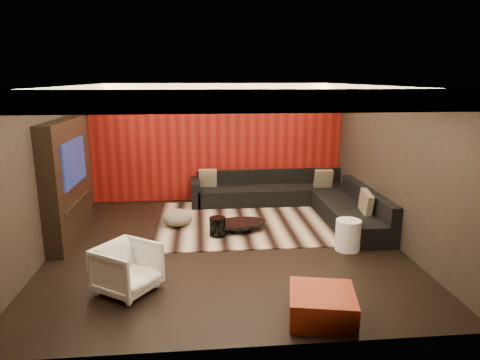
{
  "coord_description": "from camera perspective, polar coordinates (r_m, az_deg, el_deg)",
  "views": [
    {
      "loc": [
        -0.45,
        -7.16,
        2.92
      ],
      "look_at": [
        0.3,
        0.6,
        1.05
      ],
      "focal_mm": 32.0,
      "sensor_mm": 36.0,
      "label": 1
    }
  ],
  "objects": [
    {
      "name": "sectional_sofa",
      "position": [
        9.66,
        7.78,
        -2.61
      ],
      "size": [
        3.65,
        3.5,
        0.75
      ],
      "color": "black",
      "rests_on": "floor"
    },
    {
      "name": "cove_right",
      "position": [
        7.7,
        16.17,
        10.58
      ],
      "size": [
        0.08,
        4.8,
        0.04
      ],
      "primitive_type": "cube",
      "color": "#FFD899",
      "rests_on": "ground"
    },
    {
      "name": "rug",
      "position": [
        8.94,
        1.7,
        -5.53
      ],
      "size": [
        4.0,
        3.0,
        0.02
      ],
      "primitive_type": "cube",
      "rotation": [
        0.0,
        0.0,
        0.0
      ],
      "color": "#C9AF93",
      "rests_on": "floor"
    },
    {
      "name": "wall_left",
      "position": [
        7.76,
        -24.67,
        0.94
      ],
      "size": [
        0.02,
        6.0,
        2.8
      ],
      "primitive_type": "cube",
      "color": "black",
      "rests_on": "ground"
    },
    {
      "name": "throw_pillows",
      "position": [
        9.46,
        7.25,
        -0.7
      ],
      "size": [
        3.21,
        2.68,
        0.5
      ],
      "color": "beige",
      "rests_on": "sectional_sofa"
    },
    {
      "name": "striped_pouf",
      "position": [
        8.69,
        -8.33,
        -5.0
      ],
      "size": [
        0.72,
        0.72,
        0.33
      ],
      "primitive_type": "ellipsoid",
      "rotation": [
        0.0,
        0.0,
        0.23
      ],
      "color": "beige",
      "rests_on": "rug"
    },
    {
      "name": "white_side_table",
      "position": [
        7.69,
        14.19,
        -7.13
      ],
      "size": [
        0.5,
        0.5,
        0.54
      ],
      "primitive_type": "cylinder",
      "rotation": [
        0.0,
        0.0,
        -0.18
      ],
      "color": "white",
      "rests_on": "floor"
    },
    {
      "name": "tv_shelf",
      "position": [
        8.38,
        -20.83,
        -2.78
      ],
      "size": [
        0.04,
        1.6,
        0.04
      ],
      "primitive_type": "cube",
      "color": "black",
      "rests_on": "ground"
    },
    {
      "name": "soffit_right",
      "position": [
        7.83,
        18.58,
        11.12
      ],
      "size": [
        0.6,
        4.8,
        0.22
      ],
      "primitive_type": "cube",
      "color": "silver",
      "rests_on": "ground"
    },
    {
      "name": "wall_back",
      "position": [
        10.29,
        -2.96,
        4.98
      ],
      "size": [
        6.0,
        0.02,
        2.8
      ],
      "primitive_type": "cube",
      "color": "black",
      "rests_on": "ground"
    },
    {
      "name": "tv_screen",
      "position": [
        8.21,
        -21.27,
        2.25
      ],
      "size": [
        0.04,
        1.3,
        0.8
      ],
      "primitive_type": "cube",
      "color": "black",
      "rests_on": "ground"
    },
    {
      "name": "cove_left",
      "position": [
        7.42,
        -20.77,
        10.16
      ],
      "size": [
        0.08,
        4.8,
        0.04
      ],
      "primitive_type": "cube",
      "color": "#FFD899",
      "rests_on": "ground"
    },
    {
      "name": "wall_right",
      "position": [
        8.1,
        19.9,
        1.85
      ],
      "size": [
        0.02,
        6.0,
        2.8
      ],
      "primitive_type": "cube",
      "color": "black",
      "rests_on": "ground"
    },
    {
      "name": "drum_stool",
      "position": [
        8.07,
        -3.02,
        -6.23
      ],
      "size": [
        0.32,
        0.32,
        0.36
      ],
      "primitive_type": "cylinder",
      "rotation": [
        0.0,
        0.0,
        -0.04
      ],
      "color": "black",
      "rests_on": "rug"
    },
    {
      "name": "ceiling",
      "position": [
        7.18,
        -1.97,
        12.6
      ],
      "size": [
        6.0,
        6.0,
        0.02
      ],
      "primitive_type": "cube",
      "color": "silver",
      "rests_on": "ground"
    },
    {
      "name": "red_feature_wall",
      "position": [
        10.26,
        -2.95,
        4.95
      ],
      "size": [
        5.98,
        0.05,
        2.78
      ],
      "primitive_type": "cube",
      "color": "#6B0C0A",
      "rests_on": "ground"
    },
    {
      "name": "tv_surround",
      "position": [
        8.33,
        -22.12,
        -0.15
      ],
      "size": [
        0.3,
        2.0,
        2.2
      ],
      "primitive_type": "cube",
      "color": "black",
      "rests_on": "ground"
    },
    {
      "name": "floor",
      "position": [
        7.75,
        -1.8,
        -8.73
      ],
      "size": [
        6.0,
        6.0,
        0.02
      ],
      "primitive_type": "cube",
      "color": "black",
      "rests_on": "ground"
    },
    {
      "name": "cove_back",
      "position": [
        9.54,
        -2.86,
        11.55
      ],
      "size": [
        4.8,
        0.08,
        0.04
      ],
      "primitive_type": "cube",
      "color": "#FFD899",
      "rests_on": "ground"
    },
    {
      "name": "cove_front",
      "position": [
        4.83,
        -0.18,
        9.68
      ],
      "size": [
        4.8,
        0.08,
        0.04
      ],
      "primitive_type": "cube",
      "color": "#FFD899",
      "rests_on": "ground"
    },
    {
      "name": "orange_ottoman",
      "position": [
        5.61,
        10.87,
        -16.09
      ],
      "size": [
        0.94,
        0.94,
        0.35
      ],
      "primitive_type": "cube",
      "rotation": [
        0.0,
        0.0,
        -0.21
      ],
      "color": "maroon",
      "rests_on": "floor"
    },
    {
      "name": "soffit_back",
      "position": [
        9.87,
        -2.97,
        12.14
      ],
      "size": [
        6.0,
        0.6,
        0.22
      ],
      "primitive_type": "cube",
      "color": "silver",
      "rests_on": "ground"
    },
    {
      "name": "armchair",
      "position": [
        6.25,
        -14.77,
        -11.36
      ],
      "size": [
        1.04,
        1.03,
        0.69
      ],
      "primitive_type": "imported",
      "rotation": [
        0.0,
        0.0,
        0.97
      ],
      "color": "white",
      "rests_on": "floor"
    },
    {
      "name": "soffit_front",
      "position": [
        4.49,
        0.22,
        10.54
      ],
      "size": [
        6.0,
        0.6,
        0.22
      ],
      "primitive_type": "cube",
      "color": "silver",
      "rests_on": "ground"
    },
    {
      "name": "soffit_left",
      "position": [
        7.51,
        -23.37,
        10.65
      ],
      "size": [
        0.6,
        4.8,
        0.22
      ],
      "primitive_type": "cube",
      "color": "silver",
      "rests_on": "ground"
    },
    {
      "name": "coffee_table",
      "position": [
        8.34,
        -0.14,
        -6.2
      ],
      "size": [
        1.25,
        1.25,
        0.18
      ],
      "primitive_type": "cylinder",
      "rotation": [
        0.0,
        0.0,
        0.17
      ],
      "color": "black",
      "rests_on": "rug"
    }
  ]
}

